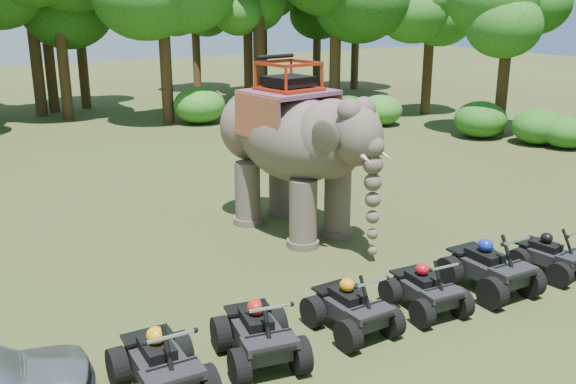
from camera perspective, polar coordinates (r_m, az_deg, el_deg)
name	(u,v)px	position (r m, az deg, el deg)	size (l,w,h in m)	color
ground	(317,292)	(13.70, 2.57, -8.89)	(110.00, 110.00, 0.00)	#47381E
elephant	(291,147)	(16.62, 0.30, 4.06)	(2.38, 5.41, 4.54)	#4E4038
atv_0	(160,356)	(10.37, -11.30, -14.11)	(1.31, 1.80, 1.33)	black
atv_1	(259,326)	(11.03, -2.61, -11.83)	(1.29, 1.76, 1.31)	black
atv_2	(352,301)	(12.00, 5.69, -9.59)	(1.21, 1.66, 1.23)	black
atv_3	(426,283)	(12.98, 12.16, -7.94)	(1.16, 1.59, 1.18)	black
atv_4	(490,261)	(14.12, 17.54, -5.84)	(1.36, 1.86, 1.38)	black
atv_5	(551,250)	(15.49, 22.35, -4.77)	(1.14, 1.56, 1.16)	black
tree_0	(61,37)	(34.50, -19.55, 12.85)	(5.76, 5.76, 8.23)	#195114
tree_1	(164,30)	(32.17, -10.97, 13.92)	(6.27, 6.27, 8.96)	#195114
tree_2	(248,46)	(36.00, -3.57, 12.79)	(4.81, 4.81, 6.87)	#195114
tree_3	(335,39)	(33.79, 4.21, 13.38)	(5.52, 5.52, 7.88)	#195114
tree_4	(429,46)	(35.16, 12.42, 12.56)	(4.99, 4.99, 7.13)	#195114
tree_5	(506,55)	(30.76, 18.77, 11.49)	(4.97, 4.97, 7.10)	#195114
tree_28	(80,38)	(37.95, -17.97, 12.88)	(5.40, 5.40, 7.72)	#195114
tree_29	(317,34)	(43.43, 2.60, 13.83)	(5.17, 5.17, 7.39)	#195114
tree_32	(356,34)	(44.60, 6.03, 13.78)	(5.12, 5.12, 7.31)	#195114
tree_33	(47,35)	(37.13, -20.65, 12.93)	(5.74, 5.74, 8.20)	#195114
tree_34	(263,27)	(40.43, -2.27, 14.48)	(6.03, 6.03, 8.61)	#195114
tree_36	(337,15)	(40.24, 4.36, 15.40)	(6.97, 6.97, 9.96)	#195114
tree_39	(259,12)	(35.04, -2.64, 15.67)	(7.36, 7.36, 10.51)	#195114
tree_40	(196,34)	(43.30, -8.21, 13.72)	(5.22, 5.22, 7.46)	#195114
tree_42	(32,19)	(36.19, -21.82, 14.08)	(6.92, 6.92, 9.88)	#195114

